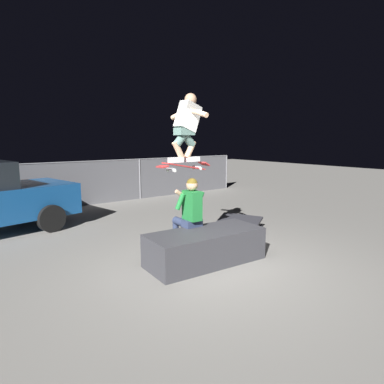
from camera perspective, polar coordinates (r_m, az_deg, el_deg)
The scene contains 7 objects.
ground_plane at distance 5.48m, azimuth 3.71°, elevation -12.57°, with size 40.00×40.00×0.00m, color gray.
ledge_box_main at distance 5.52m, azimuth 2.30°, elevation -9.41°, with size 1.94×0.81×0.54m, color #38383D.
person_sitting_on_ledge at distance 5.74m, azimuth -0.61°, elevation -3.43°, with size 0.59×0.76×1.37m.
skateboard at distance 5.53m, azimuth -1.33°, elevation 4.43°, with size 1.03×0.27×0.16m.
skater_airborne at distance 5.56m, azimuth -0.90°, elevation 11.54°, with size 0.63×0.89×1.12m.
kicker_ramp at distance 7.36m, azimuth 7.17°, elevation -6.39°, with size 1.52×1.38×0.36m.
fence_back at distance 10.54m, azimuth -18.55°, elevation 1.62°, with size 12.05×0.05×1.36m.
Camera 1 is at (-3.36, -3.82, 2.03)m, focal length 31.00 mm.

